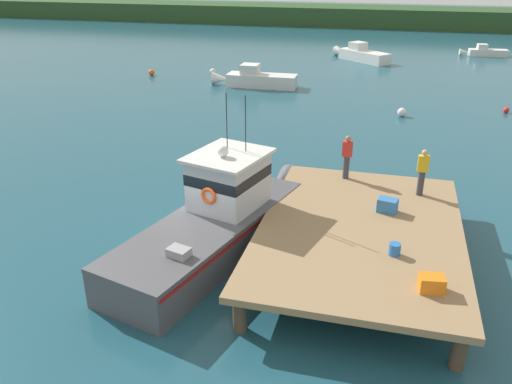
# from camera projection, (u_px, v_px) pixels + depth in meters

# --- Properties ---
(ground_plane) EXTENTS (200.00, 200.00, 0.00)m
(ground_plane) POSITION_uv_depth(u_px,v_px,m) (211.00, 242.00, 17.54)
(ground_plane) COLOR #1E4C5B
(dock) EXTENTS (6.00, 9.00, 1.20)m
(dock) POSITION_uv_depth(u_px,v_px,m) (360.00, 231.00, 15.98)
(dock) COLOR #4C3D2D
(dock) RESTS_ON ground
(main_fishing_boat) EXTENTS (4.54, 9.94, 4.80)m
(main_fishing_boat) POSITION_uv_depth(u_px,v_px,m) (219.00, 218.00, 16.89)
(main_fishing_boat) COLOR #4C4C51
(main_fishing_boat) RESTS_ON ground
(crate_single_by_cleat) EXTENTS (0.66, 0.52, 0.41)m
(crate_single_by_cleat) POSITION_uv_depth(u_px,v_px,m) (432.00, 284.00, 12.84)
(crate_single_by_cleat) COLOR orange
(crate_single_by_cleat) RESTS_ON dock
(crate_stack_mid_dock) EXTENTS (0.68, 0.55, 0.44)m
(crate_stack_mid_dock) POSITION_uv_depth(u_px,v_px,m) (388.00, 205.00, 16.82)
(crate_stack_mid_dock) COLOR #3370B2
(crate_stack_mid_dock) RESTS_ON dock
(bait_bucket) EXTENTS (0.32, 0.32, 0.34)m
(bait_bucket) POSITION_uv_depth(u_px,v_px,m) (395.00, 249.00, 14.40)
(bait_bucket) COLOR #2866B2
(bait_bucket) RESTS_ON dock
(deckhand_by_the_boat) EXTENTS (0.36, 0.22, 1.63)m
(deckhand_by_the_boat) POSITION_uv_depth(u_px,v_px,m) (347.00, 156.00, 19.10)
(deckhand_by_the_boat) COLOR #383842
(deckhand_by_the_boat) RESTS_ON dock
(deckhand_further_back) EXTENTS (0.36, 0.22, 1.63)m
(deckhand_further_back) POSITION_uv_depth(u_px,v_px,m) (422.00, 171.00, 17.75)
(deckhand_further_back) COLOR #383842
(deckhand_further_back) RESTS_ON dock
(moored_boat_far_left) EXTENTS (6.27, 1.71, 1.59)m
(moored_boat_far_left) POSITION_uv_depth(u_px,v_px,m) (256.00, 79.00, 38.11)
(moored_boat_far_left) COLOR silver
(moored_boat_far_left) RESTS_ON ground
(moored_boat_far_right) EXTENTS (5.56, 4.95, 1.58)m
(moored_boat_far_right) POSITION_uv_depth(u_px,v_px,m) (361.00, 54.00, 47.65)
(moored_boat_far_right) COLOR white
(moored_boat_far_right) RESTS_ON ground
(moored_boat_outer_mooring) EXTENTS (4.37, 1.38, 1.10)m
(moored_boat_outer_mooring) POSITION_uv_depth(u_px,v_px,m) (485.00, 52.00, 49.84)
(moored_boat_outer_mooring) COLOR silver
(moored_boat_outer_mooring) RESTS_ON ground
(mooring_buoy_channel_marker) EXTENTS (0.34, 0.34, 0.34)m
(mooring_buoy_channel_marker) POSITION_uv_depth(u_px,v_px,m) (506.00, 110.00, 31.86)
(mooring_buoy_channel_marker) COLOR red
(mooring_buoy_channel_marker) RESTS_ON ground
(mooring_buoy_outer) EXTENTS (0.48, 0.48, 0.48)m
(mooring_buoy_outer) POSITION_uv_depth(u_px,v_px,m) (152.00, 72.00, 41.79)
(mooring_buoy_outer) COLOR #EA5B19
(mooring_buoy_outer) RESTS_ON ground
(mooring_buoy_spare_mooring) EXTENTS (0.49, 0.49, 0.49)m
(mooring_buoy_spare_mooring) POSITION_uv_depth(u_px,v_px,m) (213.00, 72.00, 42.09)
(mooring_buoy_spare_mooring) COLOR silver
(mooring_buoy_spare_mooring) RESTS_ON ground
(mooring_buoy_inshore) EXTENTS (0.52, 0.52, 0.52)m
(mooring_buoy_inshore) POSITION_uv_depth(u_px,v_px,m) (402.00, 112.00, 31.10)
(mooring_buoy_inshore) COLOR silver
(mooring_buoy_inshore) RESTS_ON ground
(far_shoreline) EXTENTS (120.00, 8.00, 2.40)m
(far_shoreline) POSITION_uv_depth(u_px,v_px,m) (361.00, 16.00, 71.74)
(far_shoreline) COLOR #284723
(far_shoreline) RESTS_ON ground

